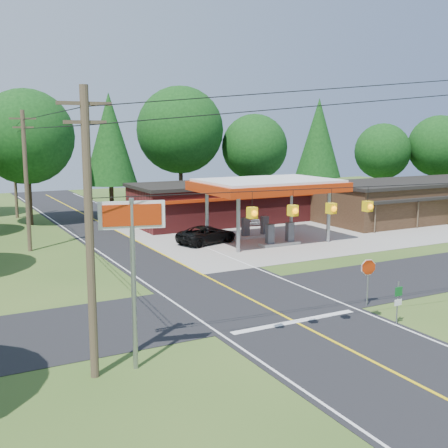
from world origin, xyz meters
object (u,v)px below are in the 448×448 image
sedan_car (248,218)px  octagonal_stop_sign (368,271)px  gas_canopy (268,187)px  big_stop_sign (133,245)px  suv_car (207,235)px

sedan_car → octagonal_stop_sign: octagonal_stop_sign is taller
gas_canopy → octagonal_stop_sign: size_ratio=4.45×
gas_canopy → big_stop_sign: big_stop_sign is taller
big_stop_sign → octagonal_stop_sign: 12.92m
gas_canopy → sedan_car: gas_canopy is taller
sedan_car → octagonal_stop_sign: (-7.50, -24.32, 1.19)m
suv_car → sedan_car: suv_car is taller
suv_car → big_stop_sign: big_stop_sign is taller
suv_car → sedan_car: bearing=-64.9°
gas_canopy → sedan_car: bearing=69.4°
gas_canopy → suv_car: gas_canopy is taller
big_stop_sign → octagonal_stop_sign: (12.50, 1.69, -2.79)m
sedan_car → octagonal_stop_sign: size_ratio=1.45×
big_stop_sign → sedan_car: bearing=52.4°
gas_canopy → octagonal_stop_sign: bearing=-105.4°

